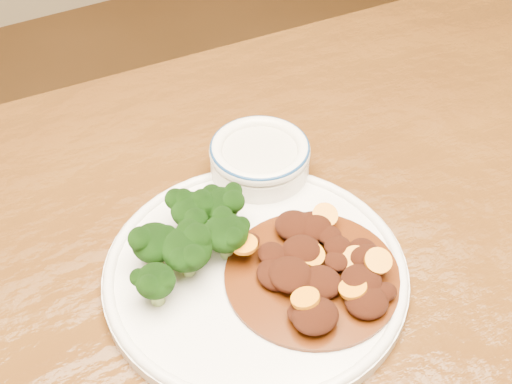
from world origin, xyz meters
name	(u,v)px	position (x,y,z in m)	size (l,w,h in m)	color
dining_table	(280,345)	(0.00, 0.00, 0.67)	(1.54, 0.96, 0.75)	#4C2B0D
dinner_plate	(256,272)	(-0.01, 0.04, 0.76)	(0.31, 0.31, 0.02)	silver
broccoli_florets	(190,236)	(-0.06, 0.08, 0.80)	(0.14, 0.11, 0.05)	#7F9D51
mince_stew	(317,268)	(0.04, 0.00, 0.78)	(0.18, 0.18, 0.03)	#451E07
dip_bowl	(260,160)	(0.07, 0.17, 0.78)	(0.12, 0.12, 0.05)	white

